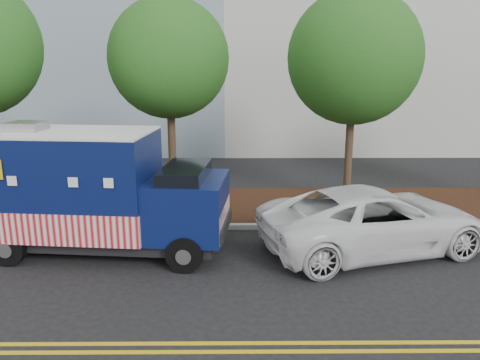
{
  "coord_description": "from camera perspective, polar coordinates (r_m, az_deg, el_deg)",
  "views": [
    {
      "loc": [
        2.59,
        -11.74,
        4.82
      ],
      "look_at": [
        2.69,
        0.6,
        1.71
      ],
      "focal_mm": 35.0,
      "sensor_mm": 36.0,
      "label": 1
    }
  ],
  "objects": [
    {
      "name": "ground",
      "position": [
        12.95,
        -12.07,
        -8.01
      ],
      "size": [
        120.0,
        120.0,
        0.0
      ],
      "primitive_type": "plane",
      "color": "black",
      "rests_on": "ground"
    },
    {
      "name": "curb",
      "position": [
        14.21,
        -10.98,
        -5.61
      ],
      "size": [
        120.0,
        0.18,
        0.15
      ],
      "primitive_type": "cube",
      "color": "#9E9E99",
      "rests_on": "ground"
    },
    {
      "name": "mulch_strip",
      "position": [
        16.17,
        -9.66,
        -3.1
      ],
      "size": [
        120.0,
        4.0,
        0.15
      ],
      "primitive_type": "cube",
      "color": "black",
      "rests_on": "ground"
    },
    {
      "name": "centerline_near",
      "position": [
        9.11,
        -17.85,
        -18.49
      ],
      "size": [
        120.0,
        0.1,
        0.01
      ],
      "primitive_type": "cube",
      "color": "gold",
      "rests_on": "ground"
    },
    {
      "name": "centerline_far",
      "position": [
        8.91,
        -18.34,
        -19.33
      ],
      "size": [
        120.0,
        0.1,
        0.01
      ],
      "primitive_type": "cube",
      "color": "gold",
      "rests_on": "ground"
    },
    {
      "name": "tree_b",
      "position": [
        15.54,
        -8.66,
        14.42
      ],
      "size": [
        3.84,
        3.84,
        6.86
      ],
      "color": "#38281C",
      "rests_on": "ground"
    },
    {
      "name": "tree_c",
      "position": [
        16.09,
        13.74,
        14.26
      ],
      "size": [
        4.34,
        4.34,
        7.14
      ],
      "color": "#38281C",
      "rests_on": "ground"
    },
    {
      "name": "sign_post",
      "position": [
        14.46,
        -18.18,
        -1.05
      ],
      "size": [
        0.06,
        0.06,
        2.4
      ],
      "primitive_type": "cube",
      "color": "#473828",
      "rests_on": "ground"
    },
    {
      "name": "food_truck",
      "position": [
        12.57,
        -17.83,
        -1.7
      ],
      "size": [
        6.61,
        2.99,
        3.38
      ],
      "rotation": [
        0.0,
        0.0,
        -0.1
      ],
      "color": "black",
      "rests_on": "ground"
    },
    {
      "name": "white_car",
      "position": [
        12.71,
        16.11,
        -4.67
      ],
      "size": [
        6.56,
        4.31,
        1.68
      ],
      "primitive_type": "imported",
      "rotation": [
        0.0,
        0.0,
        1.85
      ],
      "color": "white",
      "rests_on": "ground"
    }
  ]
}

